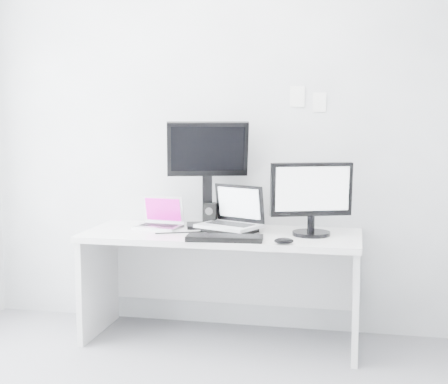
% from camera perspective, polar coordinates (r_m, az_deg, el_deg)
% --- Properties ---
extents(back_wall, '(3.60, 0.00, 3.60)m').
position_cam_1_polar(back_wall, '(4.47, 0.73, 5.01)').
color(back_wall, silver).
rests_on(back_wall, ground).
extents(desk, '(1.80, 0.70, 0.73)m').
position_cam_1_polar(desk, '(4.27, -0.21, -8.46)').
color(desk, white).
rests_on(desk, ground).
extents(macbook, '(0.33, 0.26, 0.22)m').
position_cam_1_polar(macbook, '(4.35, -5.91, -1.78)').
color(macbook, '#B8B8BD').
rests_on(macbook, desk).
extents(speaker, '(0.09, 0.09, 0.17)m').
position_cam_1_polar(speaker, '(4.38, -1.22, -2.08)').
color(speaker, black).
rests_on(speaker, desk).
extents(dell_laptop, '(0.46, 0.42, 0.31)m').
position_cam_1_polar(dell_laptop, '(4.17, 0.42, -1.48)').
color(dell_laptop, '#B3B5BB').
rests_on(dell_laptop, desk).
extents(rear_monitor, '(0.58, 0.35, 0.74)m').
position_cam_1_polar(rear_monitor, '(4.34, -1.49, 1.68)').
color(rear_monitor, black).
rests_on(rear_monitor, desk).
extents(samsung_monitor, '(0.58, 0.41, 0.48)m').
position_cam_1_polar(samsung_monitor, '(4.09, 7.83, -0.51)').
color(samsung_monitor, black).
rests_on(samsung_monitor, desk).
extents(keyboard, '(0.48, 0.21, 0.03)m').
position_cam_1_polar(keyboard, '(3.92, 0.06, -4.12)').
color(keyboard, black).
rests_on(keyboard, desk).
extents(mouse, '(0.13, 0.10, 0.04)m').
position_cam_1_polar(mouse, '(3.82, 5.36, -4.37)').
color(mouse, black).
rests_on(mouse, desk).
extents(wall_note_0, '(0.10, 0.00, 0.14)m').
position_cam_1_polar(wall_note_0, '(4.39, 6.55, 8.47)').
color(wall_note_0, white).
rests_on(wall_note_0, back_wall).
extents(wall_note_1, '(0.09, 0.00, 0.13)m').
position_cam_1_polar(wall_note_1, '(4.38, 8.51, 7.92)').
color(wall_note_1, white).
rests_on(wall_note_1, back_wall).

